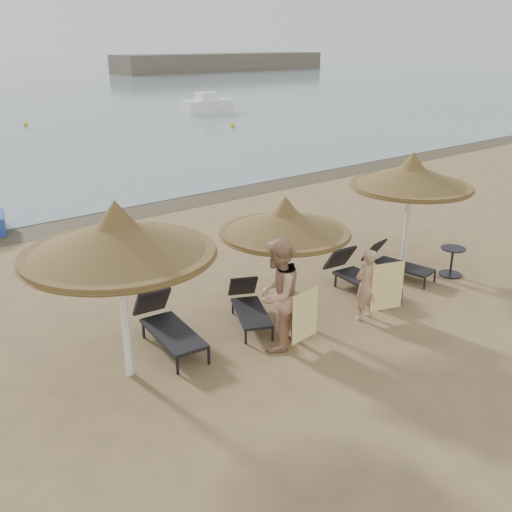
{
  "coord_description": "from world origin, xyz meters",
  "views": [
    {
      "loc": [
        -6.57,
        -6.95,
        5.22
      ],
      "look_at": [
        -0.1,
        1.2,
        1.27
      ],
      "focal_mm": 40.0,
      "sensor_mm": 36.0,
      "label": 1
    }
  ],
  "objects_px": {
    "palapa_center": "(285,223)",
    "lounger_far_right": "(395,262)",
    "lounger_near_left": "(249,305)",
    "side_table": "(451,262)",
    "palapa_left": "(118,239)",
    "palapa_right": "(411,177)",
    "lounger_near_right": "(358,274)",
    "lounger_far_left": "(167,324)",
    "person_right": "(366,279)",
    "person_left": "(278,286)"
  },
  "relations": [
    {
      "from": "lounger_far_left",
      "to": "person_right",
      "type": "relative_size",
      "value": 1.18
    },
    {
      "from": "side_table",
      "to": "palapa_center",
      "type": "bearing_deg",
      "value": 170.02
    },
    {
      "from": "lounger_near_right",
      "to": "person_right",
      "type": "distance_m",
      "value": 1.44
    },
    {
      "from": "palapa_center",
      "to": "lounger_near_right",
      "type": "distance_m",
      "value": 2.69
    },
    {
      "from": "lounger_near_left",
      "to": "side_table",
      "type": "xyz_separation_m",
      "value": [
        5.17,
        -1.13,
        -0.02
      ]
    },
    {
      "from": "palapa_center",
      "to": "palapa_right",
      "type": "xyz_separation_m",
      "value": [
        4.09,
        0.23,
        0.26
      ]
    },
    {
      "from": "palapa_center",
      "to": "lounger_far_right",
      "type": "bearing_deg",
      "value": 0.5
    },
    {
      "from": "palapa_left",
      "to": "lounger_far_right",
      "type": "xyz_separation_m",
      "value": [
        6.86,
        0.02,
        -2.05
      ]
    },
    {
      "from": "palapa_center",
      "to": "lounger_far_left",
      "type": "height_order",
      "value": "palapa_center"
    },
    {
      "from": "lounger_near_left",
      "to": "palapa_center",
      "type": "bearing_deg",
      "value": -2.08
    },
    {
      "from": "palapa_right",
      "to": "lounger_near_left",
      "type": "height_order",
      "value": "palapa_right"
    },
    {
      "from": "palapa_right",
      "to": "person_right",
      "type": "height_order",
      "value": "palapa_right"
    },
    {
      "from": "lounger_far_left",
      "to": "lounger_near_right",
      "type": "xyz_separation_m",
      "value": [
        4.5,
        -0.56,
        -0.01
      ]
    },
    {
      "from": "lounger_far_left",
      "to": "side_table",
      "type": "relative_size",
      "value": 2.94
    },
    {
      "from": "palapa_right",
      "to": "lounger_far_right",
      "type": "distance_m",
      "value": 2.02
    },
    {
      "from": "lounger_near_left",
      "to": "side_table",
      "type": "distance_m",
      "value": 5.29
    },
    {
      "from": "palapa_right",
      "to": "lounger_near_left",
      "type": "bearing_deg",
      "value": 178.88
    },
    {
      "from": "palapa_left",
      "to": "person_left",
      "type": "distance_m",
      "value": 2.9
    },
    {
      "from": "palapa_left",
      "to": "lounger_near_left",
      "type": "xyz_separation_m",
      "value": [
        2.75,
        0.32,
        -2.05
      ]
    },
    {
      "from": "lounger_far_left",
      "to": "person_left",
      "type": "xyz_separation_m",
      "value": [
        1.49,
        -1.35,
        0.8
      ]
    },
    {
      "from": "lounger_near_right",
      "to": "lounger_far_right",
      "type": "height_order",
      "value": "lounger_near_right"
    },
    {
      "from": "lounger_near_left",
      "to": "side_table",
      "type": "relative_size",
      "value": 2.56
    },
    {
      "from": "palapa_left",
      "to": "side_table",
      "type": "relative_size",
      "value": 4.41
    },
    {
      "from": "palapa_left",
      "to": "palapa_center",
      "type": "bearing_deg",
      "value": -0.16
    },
    {
      "from": "palapa_center",
      "to": "palapa_left",
      "type": "bearing_deg",
      "value": 179.84
    },
    {
      "from": "person_left",
      "to": "lounger_near_left",
      "type": "bearing_deg",
      "value": -125.43
    },
    {
      "from": "person_left",
      "to": "person_right",
      "type": "distance_m",
      "value": 2.13
    },
    {
      "from": "palapa_center",
      "to": "side_table",
      "type": "bearing_deg",
      "value": -9.98
    },
    {
      "from": "palapa_right",
      "to": "lounger_near_right",
      "type": "distance_m",
      "value": 2.7
    },
    {
      "from": "person_left",
      "to": "person_right",
      "type": "xyz_separation_m",
      "value": [
        2.09,
        -0.22,
        -0.35
      ]
    },
    {
      "from": "palapa_left",
      "to": "person_right",
      "type": "xyz_separation_m",
      "value": [
        4.6,
        -1.05,
        -1.54
      ]
    },
    {
      "from": "palapa_right",
      "to": "lounger_far_right",
      "type": "relative_size",
      "value": 1.63
    },
    {
      "from": "palapa_left",
      "to": "palapa_right",
      "type": "distance_m",
      "value": 7.47
    },
    {
      "from": "palapa_left",
      "to": "palapa_right",
      "type": "xyz_separation_m",
      "value": [
        7.47,
        0.23,
        -0.14
      ]
    },
    {
      "from": "lounger_far_right",
      "to": "side_table",
      "type": "bearing_deg",
      "value": -47.66
    },
    {
      "from": "side_table",
      "to": "person_right",
      "type": "xyz_separation_m",
      "value": [
        -3.31,
        -0.24,
        0.53
      ]
    },
    {
      "from": "lounger_far_left",
      "to": "palapa_left",
      "type": "bearing_deg",
      "value": -147.04
    },
    {
      "from": "lounger_near_right",
      "to": "palapa_right",
      "type": "bearing_deg",
      "value": 14.01
    },
    {
      "from": "palapa_center",
      "to": "lounger_near_right",
      "type": "relative_size",
      "value": 1.28
    },
    {
      "from": "palapa_left",
      "to": "lounger_near_left",
      "type": "bearing_deg",
      "value": 6.59
    },
    {
      "from": "palapa_center",
      "to": "lounger_near_right",
      "type": "height_order",
      "value": "palapa_center"
    },
    {
      "from": "palapa_center",
      "to": "person_right",
      "type": "relative_size",
      "value": 1.48
    },
    {
      "from": "palapa_left",
      "to": "palapa_right",
      "type": "height_order",
      "value": "palapa_left"
    },
    {
      "from": "palapa_right",
      "to": "side_table",
      "type": "bearing_deg",
      "value": -66.5
    },
    {
      "from": "lounger_far_right",
      "to": "lounger_near_left",
      "type": "bearing_deg",
      "value": 166.32
    },
    {
      "from": "lounger_near_left",
      "to": "lounger_far_right",
      "type": "distance_m",
      "value": 4.12
    },
    {
      "from": "palapa_right",
      "to": "side_table",
      "type": "distance_m",
      "value": 2.23
    },
    {
      "from": "palapa_center",
      "to": "palapa_right",
      "type": "relative_size",
      "value": 0.89
    },
    {
      "from": "palapa_center",
      "to": "lounger_near_left",
      "type": "bearing_deg",
      "value": 152.45
    },
    {
      "from": "palapa_center",
      "to": "lounger_near_right",
      "type": "xyz_separation_m",
      "value": [
        2.15,
        -0.03,
        -1.61
      ]
    }
  ]
}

